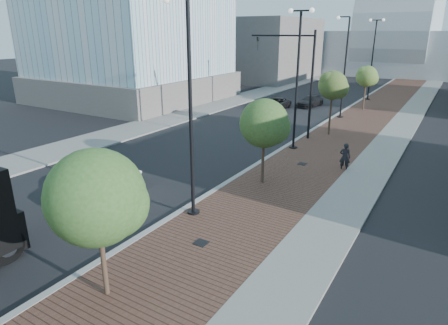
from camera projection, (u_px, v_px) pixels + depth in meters
The scene contains 22 objects.
sidewalk at pixel (384, 110), 40.17m from camera, with size 7.00×140.00×0.12m, color #4C2D23.
concrete_strip at pixel (412, 113), 38.84m from camera, with size 2.40×140.00×0.13m, color slate.
curb at pixel (350, 107), 41.90m from camera, with size 0.30×140.00×0.14m, color gray.
west_sidewalk at pixel (245, 97), 48.31m from camera, with size 4.00×140.00×0.12m, color slate.
white_sedan at pixel (101, 186), 18.76m from camera, with size 1.50×4.29×1.41m, color white.
dark_car_mid at pixel (275, 104), 40.83m from camera, with size 2.01×4.36×1.21m, color black.
dark_car_far at pixel (311, 101), 42.41m from camera, with size 1.65×4.06×1.18m, color black.
pedestrian at pixel (345, 157), 22.64m from camera, with size 0.62×0.41×1.71m, color black.
streetlight_1 at pixel (189, 121), 16.04m from camera, with size 1.44×0.56×9.21m.
streetlight_2 at pixel (297, 80), 25.52m from camera, with size 1.72×0.56×9.28m.
streetlight_3 at pixel (343, 72), 35.43m from camera, with size 1.44×0.56×9.21m.
streetlight_4 at pixel (372, 59), 44.91m from camera, with size 1.72×0.56×9.28m.
traffic_mast at pixel (301, 73), 28.34m from camera, with size 5.09×0.20×8.00m.
tree_0 at pixel (98, 198), 10.95m from camera, with size 2.86×2.86×4.81m.
tree_1 at pixel (265, 124), 19.84m from camera, with size 2.58×2.56×4.66m.
tree_2 at pixel (333, 86), 29.34m from camera, with size 2.27×2.20×5.08m.
tree_3 at pixel (367, 76), 39.18m from camera, with size 2.22×2.14×4.63m.
tower_podium at pixel (135, 87), 46.80m from camera, with size 19.00×19.00×3.00m, color #625B58.
convention_center at pixel (400, 41), 77.32m from camera, with size 50.00×30.00×50.00m.
commercial_block_nw at pixel (265, 49), 66.32m from camera, with size 14.00×20.00×10.00m, color #5F5956.
utility_cover_1 at pixel (201, 243), 14.84m from camera, with size 0.50×0.50×0.02m, color black.
utility_cover_2 at pixel (302, 164), 23.73m from camera, with size 0.50×0.50×0.02m, color black.
Camera 1 is at (9.95, -2.67, 7.86)m, focal length 30.81 mm.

